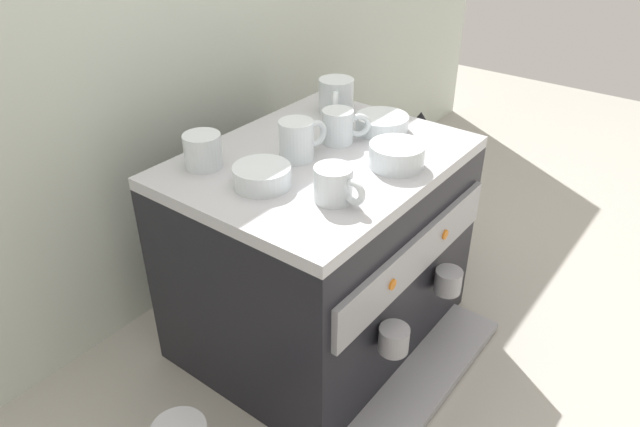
{
  "coord_description": "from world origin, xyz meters",
  "views": [
    {
      "loc": [
        -0.82,
        -0.62,
        0.94
      ],
      "look_at": [
        0.0,
        0.0,
        0.31
      ],
      "focal_mm": 33.23,
      "sensor_mm": 36.0,
      "label": 1
    }
  ],
  "objects": [
    {
      "name": "coffee_grinder",
      "position": [
        0.43,
        0.01,
        0.19
      ],
      "size": [
        0.17,
        0.17,
        0.39
      ],
      "color": "#939399",
      "rests_on": "ground_plane"
    },
    {
      "name": "ceramic_cup_2",
      "position": [
        -0.03,
        0.03,
        0.48
      ],
      "size": [
        0.11,
        0.07,
        0.08
      ],
      "color": "silver",
      "rests_on": "espresso_machine"
    },
    {
      "name": "ground_plane",
      "position": [
        0.0,
        0.0,
        0.0
      ],
      "size": [
        4.0,
        4.0,
        0.0
      ],
      "primitive_type": "plane",
      "color": "#9E998E"
    },
    {
      "name": "ceramic_cup_1",
      "position": [
        0.2,
        0.11,
        0.47
      ],
      "size": [
        0.11,
        0.09,
        0.07
      ],
      "color": "silver",
      "rests_on": "espresso_machine"
    },
    {
      "name": "espresso_machine",
      "position": [
        0.0,
        -0.0,
        0.22
      ],
      "size": [
        0.56,
        0.55,
        0.44
      ],
      "color": "black",
      "rests_on": "ground_plane"
    },
    {
      "name": "ceramic_cup_4",
      "position": [
        -0.16,
        0.15,
        0.47
      ],
      "size": [
        0.09,
        0.09,
        0.06
      ],
      "color": "silver",
      "rests_on": "espresso_machine"
    },
    {
      "name": "ceramic_bowl_1",
      "position": [
        -0.15,
        0.01,
        0.46
      ],
      "size": [
        0.1,
        0.1,
        0.04
      ],
      "color": "silver",
      "rests_on": "espresso_machine"
    },
    {
      "name": "ceramic_cup_0",
      "position": [
        0.07,
        0.01,
        0.47
      ],
      "size": [
        0.08,
        0.08,
        0.07
      ],
      "color": "silver",
      "rests_on": "espresso_machine"
    },
    {
      "name": "tiled_backsplash_wall",
      "position": [
        0.0,
        0.38,
        0.52
      ],
      "size": [
        2.8,
        0.03,
        1.03
      ],
      "primitive_type": "cube",
      "color": "silver",
      "rests_on": "ground_plane"
    },
    {
      "name": "ceramic_cup_3",
      "position": [
        -0.12,
        -0.12,
        0.47
      ],
      "size": [
        0.07,
        0.1,
        0.06
      ],
      "color": "silver",
      "rests_on": "espresso_machine"
    },
    {
      "name": "ceramic_bowl_0",
      "position": [
        0.17,
        -0.03,
        0.45
      ],
      "size": [
        0.11,
        0.11,
        0.03
      ],
      "color": "silver",
      "rests_on": "espresso_machine"
    },
    {
      "name": "ceramic_bowl_2",
      "position": [
        0.05,
        -0.14,
        0.46
      ],
      "size": [
        0.1,
        0.1,
        0.04
      ],
      "color": "silver",
      "rests_on": "espresso_machine"
    }
  ]
}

